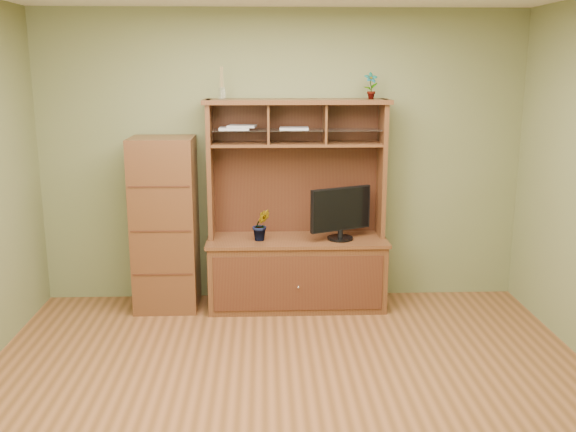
{
  "coord_description": "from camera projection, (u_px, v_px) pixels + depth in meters",
  "views": [
    {
      "loc": [
        -0.17,
        -3.96,
        2.17
      ],
      "look_at": [
        0.03,
        1.2,
        0.98
      ],
      "focal_mm": 40.0,
      "sensor_mm": 36.0,
      "label": 1
    }
  ],
  "objects": [
    {
      "name": "reed_diffuser",
      "position": [
        222.0,
        87.0,
        5.63
      ],
      "size": [
        0.06,
        0.06,
        0.28
      ],
      "color": "silver",
      "rests_on": "media_hutch"
    },
    {
      "name": "side_cabinet",
      "position": [
        165.0,
        224.0,
        5.81
      ],
      "size": [
        0.56,
        0.51,
        1.58
      ],
      "color": "#4C2915",
      "rests_on": "room"
    },
    {
      "name": "room",
      "position": [
        291.0,
        201.0,
        4.05
      ],
      "size": [
        4.54,
        4.04,
        2.74
      ],
      "color": "brown",
      "rests_on": "ground"
    },
    {
      "name": "media_hutch",
      "position": [
        297.0,
        251.0,
        5.92
      ],
      "size": [
        1.66,
        0.61,
        1.9
      ],
      "color": "#4C2915",
      "rests_on": "room"
    },
    {
      "name": "orchid_plant",
      "position": [
        261.0,
        225.0,
        5.76
      ],
      "size": [
        0.18,
        0.15,
        0.29
      ],
      "primitive_type": "imported",
      "rotation": [
        0.0,
        0.0,
        0.18
      ],
      "color": "#325A1F",
      "rests_on": "media_hutch"
    },
    {
      "name": "top_plant",
      "position": [
        371.0,
        86.0,
        5.68
      ],
      "size": [
        0.13,
        0.1,
        0.24
      ],
      "primitive_type": "imported",
      "rotation": [
        0.0,
        0.0,
        0.1
      ],
      "color": "#385C20",
      "rests_on": "media_hutch"
    },
    {
      "name": "monitor",
      "position": [
        341.0,
        212.0,
        5.77
      ],
      "size": [
        0.57,
        0.3,
        0.48
      ],
      "rotation": [
        0.0,
        0.0,
        0.44
      ],
      "color": "black",
      "rests_on": "media_hutch"
    },
    {
      "name": "magazines",
      "position": [
        256.0,
        128.0,
        5.73
      ],
      "size": [
        0.8,
        0.22,
        0.04
      ],
      "color": "silver",
      "rests_on": "media_hutch"
    }
  ]
}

